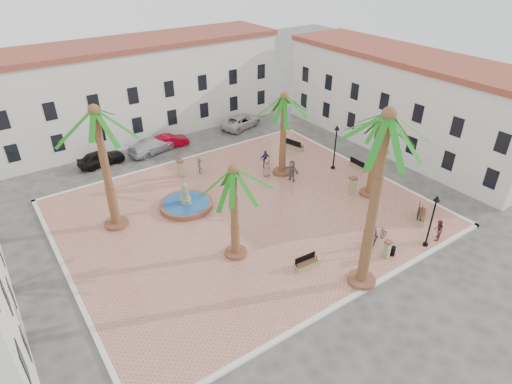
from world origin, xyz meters
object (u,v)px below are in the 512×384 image
Objects in this scene: fountain at (186,204)px; pedestrian_fountain_b at (265,159)px; palm_s at (386,134)px; bench_se at (421,216)px; bicycle_b at (378,235)px; car_silver at (152,145)px; bench_e at (358,166)px; litter_bin at (393,251)px; palm_e at (379,130)px; bollard_se at (387,249)px; car_black at (101,158)px; pedestrian_fountain_a at (267,168)px; pedestrian_east at (292,171)px; bench_s at (306,264)px; lamppost_s at (434,212)px; palm_sw at (233,181)px; car_white at (241,121)px; bench_ne at (294,146)px; cyclist_b at (438,230)px; bicycle_a at (369,242)px; palm_nw at (97,124)px; bollard_e at (353,186)px; car_red at (169,141)px; palm_ne at (284,106)px; lamppost_e at (336,140)px; pedestrian_north at (200,165)px; cyclist_a at (372,236)px; bollard_n at (180,168)px.

pedestrian_fountain_b is (8.85, 1.82, 0.59)m from fountain.
palm_s is 5.59× the size of bench_se.
car_silver is at bearing 23.49° from bicycle_b.
litter_bin is at bearing 143.82° from bench_e.
palm_e reaches higher than bollard_se.
pedestrian_fountain_b is 0.42× the size of car_black.
pedestrian_fountain_b is (0.72, 1.28, 0.07)m from pedestrian_fountain_a.
pedestrian_east is (-6.41, 1.68, 0.69)m from bench_e.
pedestrian_fountain_a is at bearing 70.30° from bench_s.
lamppost_s is 6.04× the size of litter_bin.
palm_sw is 1.33× the size of car_white.
bench_e reaches higher than bench_s.
cyclist_b is (-1.22, -17.09, 0.49)m from bench_ne.
cyclist_b is (9.30, -2.89, 0.54)m from bench_s.
pedestrian_fountain_b is at bearing 77.04° from bench_se.
bench_s is 4.90m from bicycle_a.
palm_nw reaches higher than bollard_e.
litter_bin is 24.89m from car_white.
palm_nw is 2.17× the size of car_black.
car_red is at bearing 19.01° from bicycle_b.
lamppost_s reaches higher than pedestrian_fountain_a.
car_white is at bearing 154.46° from pedestrian_east.
palm_ne is 17.64m from car_black.
lamppost_s is at bearing -50.58° from fountain.
lamppost_e is 11.74m from bicycle_a.
palm_s is 26.57m from car_red.
pedestrian_north is at bearing 104.34° from bollard_se.
cyclist_b is (12.35, -13.62, 0.50)m from fountain.
pedestrian_east is at bearing -66.31° from pedestrian_fountain_b.
bench_se is 1.19× the size of cyclist_a.
palm_s is 16.89× the size of litter_bin.
bicycle_a is 16.42m from pedestrian_north.
palm_s reaches higher than cyclist_a.
palm_e is at bearing 40.07° from palm_s.
lamppost_s reaches higher than litter_bin.
lamppost_s is 15.73m from pedestrian_fountain_b.
pedestrian_fountain_a is at bearing -33.87° from bollard_n.
cyclist_a is at bearing -69.07° from bollard_n.
fountain reaches higher than car_white.
lamppost_e reaches higher than pedestrian_north.
palm_sw is 3.73× the size of bench_e.
cyclist_b is (4.26, -2.07, -0.05)m from cyclist_a.
lamppost_e is at bearing -7.11° from fountain.
pedestrian_east is (1.20, -1.91, 0.15)m from pedestrian_fountain_a.
lamppost_s reaches higher than bollard_n.
palm_s is 26.51m from car_silver.
car_silver is at bearing 120.61° from bollard_e.
fountain is 11.61m from car_black.
pedestrian_north is (-7.64, 17.93, -1.91)m from lamppost_s.
bench_se is at bearing -74.73° from bollard_e.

